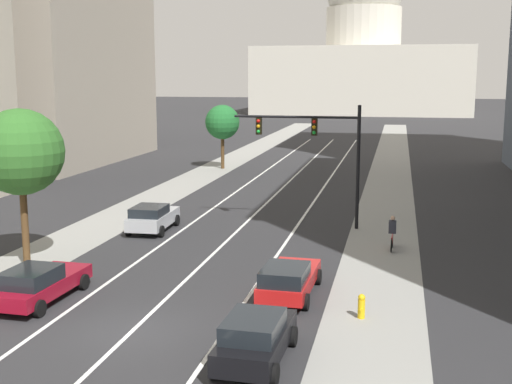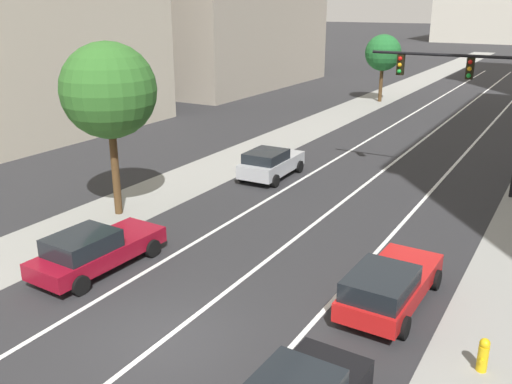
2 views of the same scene
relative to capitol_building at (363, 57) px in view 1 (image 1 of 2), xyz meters
The scene contains 16 objects.
ground_plane 97.31m from the capitol_building, 90.00° to the right, with size 400.00×400.00×0.00m, color #2B2B2D.
sidewalk_left 102.58m from the capitol_building, 94.52° to the right, with size 3.67×130.00×0.01m, color gray.
sidewalk_right 102.58m from the capitol_building, 85.48° to the right, with size 3.67×130.00×0.01m, color gray.
lane_stripe_left 112.24m from the capitol_building, 91.59° to the right, with size 0.16×90.00×0.01m, color white.
lane_stripe_center 112.20m from the capitol_building, 90.00° to the right, with size 0.16×90.00×0.01m, color white.
lane_stripe_right 112.24m from the capitol_building, 88.41° to the right, with size 0.16×90.00×0.01m, color white.
capitol_building is the anchor object (origin of this frame).
car_crimson 135.08m from the capitol_building, 91.98° to the right, with size 2.16×4.83×1.46m.
car_black 138.69m from the capitol_building, 88.08° to the right, with size 2.06×4.27×1.53m.
car_red 132.52m from the capitol_building, 87.99° to the right, with size 2.11×4.76×1.44m.
car_silver 123.00m from the capitol_building, 92.17° to the right, with size 2.15×4.24×1.51m.
traffic_signal_mast 119.67m from the capitol_building, 87.94° to the right, with size 7.19×0.39×6.98m.
fire_hydrant 134.42m from the capitol_building, 86.76° to the right, with size 0.26×0.35×0.91m.
cyclist 124.53m from the capitol_building, 86.07° to the right, with size 0.37×1.70×1.72m.
street_tree_mid_left 97.55m from the capitol_building, 94.32° to the right, with size 3.17×3.17×5.92m.
street_tree_near_left 130.55m from the capitol_building, 93.41° to the right, with size 3.85×3.85×7.18m.
Camera 1 is at (8.63, -20.28, 8.60)m, focal length 46.93 mm.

